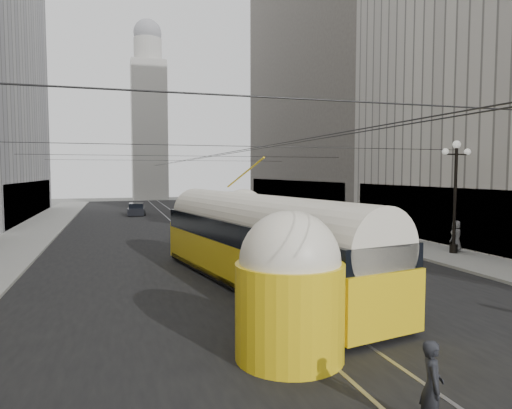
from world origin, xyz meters
TOP-DOWN VIEW (x-y plane):
  - road at (0.00, 32.50)m, footprint 20.00×85.00m
  - sidewalk_left at (-12.00, 36.00)m, footprint 4.00×72.00m
  - sidewalk_right at (12.00, 36.00)m, footprint 4.00×72.00m
  - rail_left at (-0.75, 32.50)m, footprint 0.12×85.00m
  - rail_right at (0.75, 32.50)m, footprint 0.12×85.00m
  - building_right_far at (20.00, 48.00)m, footprint 12.60×32.60m
  - distant_tower at (0.00, 80.00)m, footprint 6.00×6.00m
  - lamppost_right_mid at (12.60, 18.00)m, footprint 1.86×0.44m
  - catenary at (0.12, 31.49)m, footprint 25.00×72.00m
  - streetcar at (-0.21, 14.51)m, footprint 5.59×17.28m
  - city_bus at (3.11, 31.64)m, footprint 5.36×12.15m
  - sedan_white_far at (5.00, 40.90)m, footprint 2.43×4.38m
  - sedan_dark_far at (-3.68, 48.76)m, footprint 2.02×4.31m
  - pedestrian_crossing_a at (-0.32, 3.41)m, footprint 0.65×0.74m
  - pedestrian_sidewalk_right at (13.01, 18.30)m, footprint 1.01×0.80m

SIDE VIEW (x-z plane):
  - road at x=0.00m, z-range -0.01..0.01m
  - rail_left at x=-0.75m, z-range -0.02..0.02m
  - rail_right at x=0.75m, z-range -0.02..0.02m
  - sidewalk_left at x=-12.00m, z-range 0.00..0.15m
  - sidewalk_right at x=12.00m, z-range 0.00..0.15m
  - sedan_white_far at x=5.00m, z-range -0.06..1.24m
  - sedan_dark_far at x=-3.68m, z-range -0.06..1.26m
  - pedestrian_crossing_a at x=-0.32m, z-range 0.00..1.71m
  - pedestrian_sidewalk_right at x=13.01m, z-range 0.15..1.96m
  - city_bus at x=3.11m, z-range 0.14..3.13m
  - streetcar at x=-0.21m, z-range -0.04..3.80m
  - lamppost_right_mid at x=12.60m, z-range 0.56..6.93m
  - catenary at x=0.12m, z-range 5.77..6.00m
  - distant_tower at x=0.00m, z-range -0.71..30.65m
  - building_right_far at x=20.00m, z-range 0.01..32.61m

